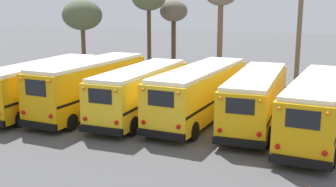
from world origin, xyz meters
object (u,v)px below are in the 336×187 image
school_bus_4 (256,97)px  school_bus_2 (141,91)px  school_bus_1 (90,85)px  utility_pole (299,31)px  school_bus_5 (318,106)px  school_bus_3 (200,91)px  bare_tree_0 (82,16)px  bare_tree_3 (174,14)px  school_bus_0 (43,84)px

school_bus_4 → school_bus_2: bearing=-171.3°
school_bus_1 → utility_pole: utility_pole is taller
school_bus_2 → school_bus_4: size_ratio=0.95×
school_bus_5 → utility_pole: 11.21m
school_bus_4 → utility_pole: utility_pole is taller
school_bus_2 → utility_pole: bearing=54.4°
school_bus_4 → school_bus_3: bearing=177.5°
bare_tree_0 → bare_tree_3: size_ratio=1.01×
school_bus_0 → school_bus_1: bearing=6.9°
school_bus_2 → school_bus_4: school_bus_2 is taller
school_bus_4 → school_bus_5: school_bus_5 is taller
utility_pole → bare_tree_3: 11.79m
school_bus_1 → school_bus_4: (9.95, 1.36, -0.15)m
school_bus_3 → bare_tree_3: 15.03m
school_bus_4 → school_bus_0: bearing=-172.4°
school_bus_4 → bare_tree_0: (-17.47, 8.98, 4.02)m
school_bus_5 → utility_pole: size_ratio=1.17×
school_bus_2 → bare_tree_0: bearing=137.3°
school_bus_4 → bare_tree_0: size_ratio=1.41×
school_bus_1 → bare_tree_3: 14.74m
school_bus_4 → school_bus_5: size_ratio=0.92×
utility_pole → bare_tree_0: (-18.50, -0.70, 0.95)m
school_bus_1 → bare_tree_0: size_ratio=1.38×
school_bus_5 → school_bus_0: bearing=-176.9°
utility_pole → school_bus_3: bearing=-114.5°
school_bus_1 → bare_tree_3: size_ratio=1.39×
school_bus_5 → bare_tree_0: (-20.78, 9.85, 3.99)m
school_bus_5 → bare_tree_0: size_ratio=1.53×
school_bus_0 → school_bus_5: 16.60m
school_bus_4 → school_bus_5: bearing=-14.6°
school_bus_0 → school_bus_3: 10.13m
school_bus_3 → school_bus_5: size_ratio=0.99×
school_bus_2 → bare_tree_3: bare_tree_3 is taller
school_bus_2 → utility_pole: (7.67, 10.70, 3.05)m
school_bus_2 → bare_tree_0: bare_tree_0 is taller
utility_pole → bare_tree_3: bearing=164.5°
school_bus_5 → bare_tree_3: 19.72m
bare_tree_3 → bare_tree_0: bearing=-152.0°
school_bus_2 → school_bus_3: bearing=19.2°
school_bus_1 → bare_tree_0: (-7.52, 10.34, 3.86)m
school_bus_3 → utility_pole: (4.36, 9.54, 3.03)m
school_bus_3 → bare_tree_3: bare_tree_3 is taller
school_bus_1 → utility_pole: bearing=45.1°
school_bus_5 → school_bus_2: bearing=-179.1°
school_bus_1 → school_bus_3: 6.80m
school_bus_1 → school_bus_3: bearing=12.8°
school_bus_1 → school_bus_2: size_ratio=1.03×
school_bus_3 → school_bus_5: bearing=-8.6°
school_bus_2 → utility_pole: size_ratio=1.03×
utility_pole → bare_tree_3: utility_pole is taller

